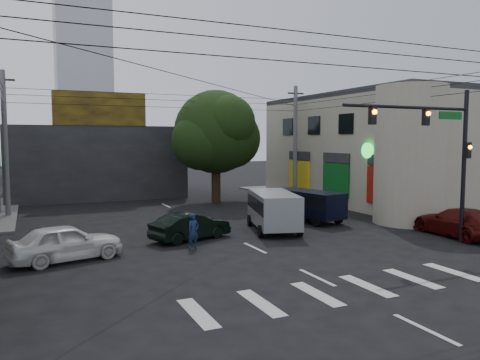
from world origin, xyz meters
TOP-DOWN VIEW (x-y plane):
  - ground at (0.00, 0.00)m, footprint 160.00×160.00m
  - sidewalk_far_right at (18.00, 18.00)m, footprint 16.00×16.00m
  - building_right at (18.00, 13.00)m, footprint 14.00×18.00m
  - corner_column at (11.00, 4.00)m, footprint 4.00×4.00m
  - building_far at (-4.00, 26.00)m, footprint 14.00×10.00m
  - billboard at (-4.00, 21.10)m, footprint 7.00×0.30m
  - tower_distant at (0.00, 70.00)m, footprint 9.00×9.00m
  - street_tree at (4.00, 17.00)m, footprint 6.40×6.40m
  - traffic_gantry at (7.82, -1.00)m, footprint 7.10×0.35m
  - utility_pole_far_left at (-10.50, 16.00)m, footprint 0.32×0.32m
  - utility_pole_far_right at (10.50, 16.00)m, footprint 0.32×0.32m
  - dark_sedan at (-2.10, 4.88)m, footprint 3.84×4.92m
  - white_compact at (-7.95, 3.15)m, footprint 3.81×5.25m
  - maroon_sedan at (10.50, 0.01)m, footprint 2.87×5.41m
  - silver_minivan at (2.68, 5.19)m, footprint 5.89×4.58m
  - navy_van at (6.02, 6.94)m, footprint 5.26×3.45m
  - traffic_officer at (-2.59, 3.00)m, footprint 0.84×0.77m

SIDE VIEW (x-z plane):
  - ground at x=0.00m, z-range 0.00..0.00m
  - sidewalk_far_right at x=18.00m, z-range 0.00..0.15m
  - dark_sedan at x=-2.10m, z-range 0.00..1.34m
  - maroon_sedan at x=10.50m, z-range 0.00..1.48m
  - white_compact at x=-7.95m, z-range 0.00..1.51m
  - traffic_officer at x=-2.59m, z-range 0.00..1.61m
  - navy_van at x=6.02m, z-range 0.00..1.85m
  - silver_minivan at x=2.68m, z-range 0.00..2.07m
  - building_far at x=-4.00m, z-range 0.00..6.00m
  - building_right at x=18.00m, z-range 0.00..8.00m
  - corner_column at x=11.00m, z-range 0.00..8.00m
  - utility_pole_far_left at x=-10.50m, z-range 0.00..9.20m
  - utility_pole_far_right at x=10.50m, z-range 0.00..9.20m
  - traffic_gantry at x=7.82m, z-range 1.23..8.43m
  - street_tree at x=4.00m, z-range 1.12..9.82m
  - billboard at x=-4.00m, z-range 6.00..8.60m
  - tower_distant at x=0.00m, z-range 0.00..44.00m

